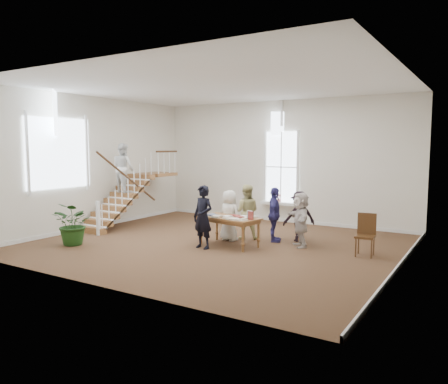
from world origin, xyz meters
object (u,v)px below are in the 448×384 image
Objects in this scene: police_officer at (203,217)px; person_yellow at (246,212)px; woman_cluster_b at (299,216)px; floor_plant at (74,224)px; elderly_woman at (229,215)px; woman_cluster_c at (301,220)px; woman_cluster_a at (274,215)px; library_table at (230,220)px; side_chair at (366,232)px.

person_yellow is (0.40, 1.75, -0.04)m from police_officer.
floor_plant is at bearing -3.82° from woman_cluster_b.
elderly_woman is 0.91× the size of person_yellow.
police_officer is 2.74m from woman_cluster_c.
elderly_woman is at bearing 91.61° from woman_cluster_a.
person_yellow is (-0.07, 1.11, 0.09)m from library_table.
person_yellow is 1.08× the size of woman_cluster_c.
woman_cluster_b is 1.21× the size of floor_plant.
floor_plant is at bearing 103.51° from woman_cluster_a.
woman_cluster_a is (0.85, 1.16, 0.07)m from library_table.
woman_cluster_c is at bearing 29.79° from floor_plant.
police_officer is 1.80m from person_yellow.
elderly_woman is 4.48m from floor_plant.
floor_plant is at bearing -161.26° from side_chair.
side_chair is at bearing 121.89° from woman_cluster_b.
library_table is 1.14× the size of person_yellow.
side_chair is at bearing 53.76° from woman_cluster_c.
police_officer is at bearing 95.59° from elderly_woman.
elderly_woman is 0.93× the size of woman_cluster_a.
person_yellow reaches higher than woman_cluster_b.
police_officer is 1.14× the size of woman_cluster_c.
police_officer is at bearing -116.15° from library_table.
library_table is 1.23× the size of woman_cluster_c.
police_officer reaches higher than floor_plant.
woman_cluster_a is at bearing 63.73° from library_table.
elderly_woman is at bearing 39.49° from floor_plant.
side_chair is at bearing -117.62° from woman_cluster_a.
floor_plant is at bearing -145.38° from police_officer.
elderly_woman reaches higher than library_table.
woman_cluster_a is at bearing -145.78° from elderly_woman.
woman_cluster_b is (1.45, 1.61, 0.00)m from library_table.
woman_cluster_b is at bearing -141.19° from elderly_woman.
police_officer reaches higher than side_chair.
person_yellow is 1.83m from woman_cluster_c.
library_table is 1.74× the size of side_chair.
woman_cluster_b is (1.82, 1.00, -0.01)m from elderly_woman.
person_yellow reaches higher than elderly_woman.
person_yellow is 1.35× the size of floor_plant.
woman_cluster_c is at bearing 44.83° from police_officer.
woman_cluster_b is at bearing 157.44° from side_chair.
library_table is 2.16m from woman_cluster_b.
woman_cluster_a reaches higher than library_table.
woman_cluster_b is 0.97× the size of woman_cluster_c.
woman_cluster_b is (0.60, 0.45, -0.06)m from woman_cluster_a.
elderly_woman is at bearing 94.57° from police_officer.
woman_cluster_b is at bearing 58.01° from library_table.
library_table is 1.27× the size of woman_cluster_b.
side_chair is at bearing -165.48° from elderly_woman.
police_officer is 1.05× the size of person_yellow.
library_table is 4.44m from floor_plant.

